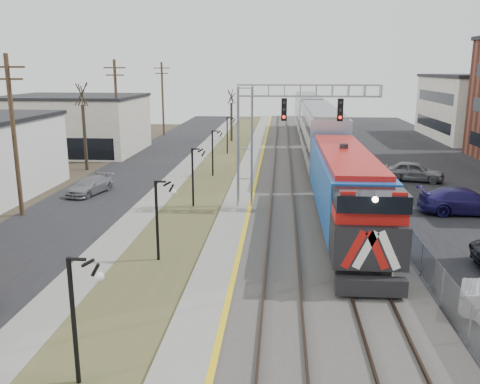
# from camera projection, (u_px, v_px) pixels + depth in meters

# --- Properties ---
(street_west) EXTENTS (7.00, 120.00, 0.04)m
(street_west) POSITION_uv_depth(u_px,v_px,m) (118.00, 182.00, 41.76)
(street_west) COLOR black
(street_west) RESTS_ON ground
(sidewalk) EXTENTS (2.00, 120.00, 0.08)m
(sidewalk) POSITION_uv_depth(u_px,v_px,m) (172.00, 183.00, 41.41)
(sidewalk) COLOR gray
(sidewalk) RESTS_ON ground
(grass_median) EXTENTS (4.00, 120.00, 0.06)m
(grass_median) POSITION_uv_depth(u_px,v_px,m) (208.00, 184.00, 41.18)
(grass_median) COLOR #4B4F2A
(grass_median) RESTS_ON ground
(platform) EXTENTS (2.00, 120.00, 0.24)m
(platform) POSITION_uv_depth(u_px,v_px,m) (245.00, 183.00, 40.92)
(platform) COLOR gray
(platform) RESTS_ON ground
(ballast_bed) EXTENTS (8.00, 120.00, 0.20)m
(ballast_bed) POSITION_uv_depth(u_px,v_px,m) (307.00, 185.00, 40.53)
(ballast_bed) COLOR #595651
(ballast_bed) RESTS_ON ground
(parking_lot) EXTENTS (16.00, 120.00, 0.04)m
(parking_lot) POSITION_uv_depth(u_px,v_px,m) (462.00, 188.00, 39.62)
(parking_lot) COLOR black
(parking_lot) RESTS_ON ground
(platform_edge) EXTENTS (0.24, 120.00, 0.01)m
(platform_edge) POSITION_uv_depth(u_px,v_px,m) (256.00, 182.00, 40.82)
(platform_edge) COLOR gold
(platform_edge) RESTS_ON platform
(track_near) EXTENTS (1.58, 120.00, 0.15)m
(track_near) POSITION_uv_depth(u_px,v_px,m) (282.00, 182.00, 40.65)
(track_near) COLOR #2D2119
(track_near) RESTS_ON ballast_bed
(track_far) EXTENTS (1.58, 120.00, 0.15)m
(track_far) POSITION_uv_depth(u_px,v_px,m) (326.00, 183.00, 40.38)
(track_far) COLOR #2D2119
(track_far) RESTS_ON ballast_bed
(train) EXTENTS (3.00, 63.05, 5.33)m
(train) POSITION_uv_depth(u_px,v_px,m) (317.00, 132.00, 51.45)
(train) COLOR #144EA5
(train) RESTS_ON ground
(signal_gantry) EXTENTS (9.00, 1.07, 8.15)m
(signal_gantry) POSITION_uv_depth(u_px,v_px,m) (272.00, 125.00, 32.67)
(signal_gantry) COLOR gray
(signal_gantry) RESTS_ON ground
(lampposts) EXTENTS (0.14, 62.14, 4.00)m
(lampposts) POSITION_uv_depth(u_px,v_px,m) (158.00, 220.00, 24.52)
(lampposts) COLOR black
(lampposts) RESTS_ON ground
(utility_poles) EXTENTS (0.28, 80.28, 10.00)m
(utility_poles) POSITION_uv_depth(u_px,v_px,m) (14.00, 137.00, 31.14)
(utility_poles) COLOR #4C3823
(utility_poles) RESTS_ON ground
(fence) EXTENTS (0.04, 120.00, 1.60)m
(fence) POSITION_uv_depth(u_px,v_px,m) (361.00, 177.00, 40.04)
(fence) COLOR gray
(fence) RESTS_ON ground
(bare_trees) EXTENTS (12.30, 42.30, 5.95)m
(bare_trees) POSITION_uv_depth(u_px,v_px,m) (117.00, 143.00, 45.01)
(bare_trees) COLOR #382D23
(bare_trees) RESTS_ON ground
(car_lot_d) EXTENTS (5.70, 2.33, 1.65)m
(car_lot_d) POSITION_uv_depth(u_px,v_px,m) (465.00, 202.00, 32.43)
(car_lot_d) COLOR navy
(car_lot_d) RESTS_ON ground
(car_lot_e) EXTENTS (5.14, 3.22, 1.63)m
(car_lot_e) POSITION_uv_depth(u_px,v_px,m) (414.00, 172.00, 41.95)
(car_lot_e) COLOR slate
(car_lot_e) RESTS_ON ground
(car_street_b) EXTENTS (2.78, 4.67, 1.27)m
(car_street_b) POSITION_uv_depth(u_px,v_px,m) (90.00, 186.00, 37.67)
(car_street_b) COLOR gray
(car_street_b) RESTS_ON ground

